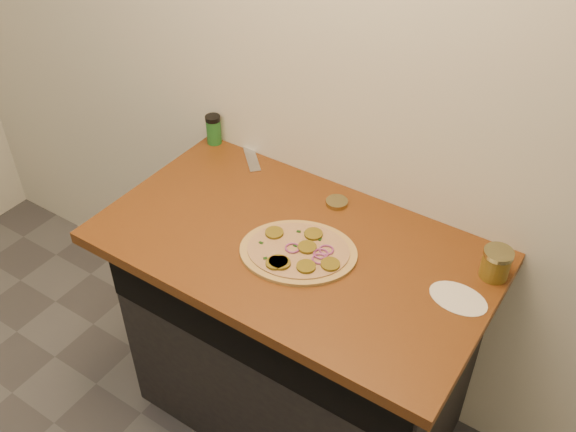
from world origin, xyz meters
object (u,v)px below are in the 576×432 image
Objects in this scene: pizza at (298,252)px; chefs_knife at (247,144)px; spice_shaker at (214,129)px; salsa_jar at (496,263)px.

pizza is 0.62m from chefs_knife.
chefs_knife is at bearing 24.09° from spice_shaker.
pizza is 1.95× the size of chefs_knife.
salsa_jar is at bearing -5.78° from spice_shaker.
spice_shaker is (-0.11, -0.05, 0.05)m from chefs_knife.
chefs_knife is 0.13m from spice_shaker.
salsa_jar reaches higher than pizza.
chefs_knife is at bearing 170.68° from salsa_jar.
pizza is 0.56m from salsa_jar.
spice_shaker is (-0.59, 0.34, 0.05)m from pizza.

